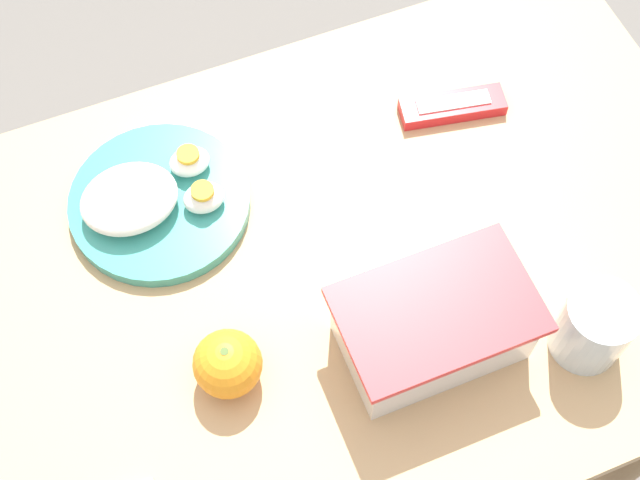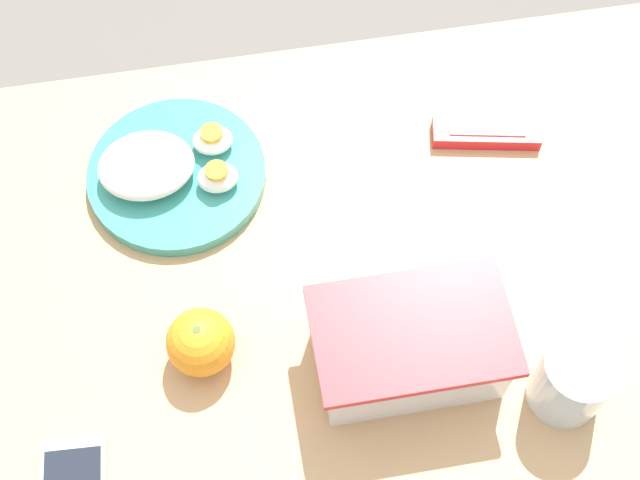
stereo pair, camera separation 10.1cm
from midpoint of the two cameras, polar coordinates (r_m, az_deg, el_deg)
ground_plane at (r=1.72m, az=0.70°, el=-13.00°), size 10.00×10.00×0.00m
table at (r=1.13m, az=1.04°, el=-4.87°), size 1.08×0.65×0.73m
food_container at (r=0.96m, az=8.75°, el=-7.20°), size 0.20×0.13×0.10m
orange_fruit at (r=0.96m, az=-4.65°, el=-6.85°), size 0.07×0.07×0.07m
rice_plate at (r=1.08m, az=-6.91°, el=4.20°), size 0.22×0.22×0.06m
candy_bar at (r=1.14m, az=13.11°, el=6.49°), size 0.14×0.06×0.02m
drinking_glass at (r=0.98m, az=18.76°, el=-8.79°), size 0.08×0.08×0.09m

